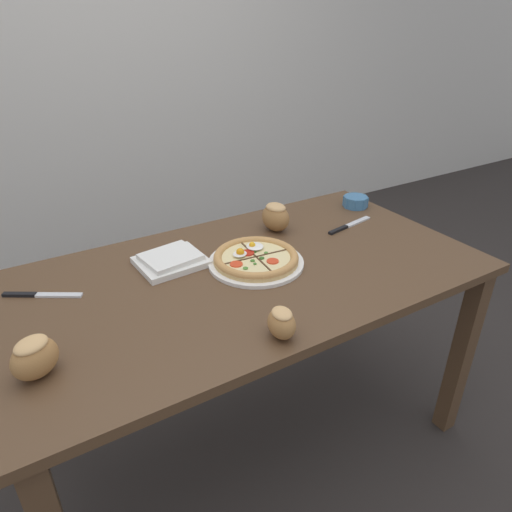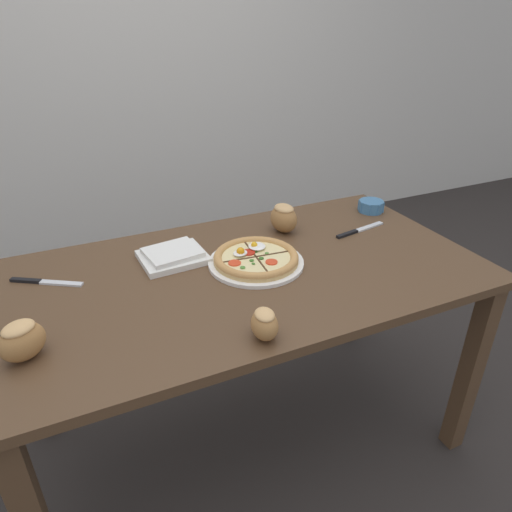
{
  "view_description": "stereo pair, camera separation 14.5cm",
  "coord_description": "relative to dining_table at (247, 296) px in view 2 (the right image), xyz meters",
  "views": [
    {
      "loc": [
        -0.62,
        -1.08,
        1.46
      ],
      "look_at": [
        0.04,
        0.02,
        0.78
      ],
      "focal_mm": 32.0,
      "sensor_mm": 36.0,
      "label": 1
    },
    {
      "loc": [
        -0.49,
        -1.15,
        1.46
      ],
      "look_at": [
        0.04,
        0.02,
        0.78
      ],
      "focal_mm": 32.0,
      "sensor_mm": 36.0,
      "label": 2
    }
  ],
  "objects": [
    {
      "name": "ground_plane",
      "position": [
        0.0,
        0.0,
        -0.65
      ],
      "size": [
        12.0,
        12.0,
        0.0
      ],
      "primitive_type": "plane",
      "color": "#2D2826"
    },
    {
      "name": "wall_back",
      "position": [
        0.0,
        1.83,
        0.65
      ],
      "size": [
        10.0,
        0.06,
        2.6
      ],
      "color": "beige",
      "rests_on": "ground_plane"
    },
    {
      "name": "dining_table",
      "position": [
        0.0,
        0.0,
        0.0
      ],
      "size": [
        1.49,
        0.81,
        0.75
      ],
      "color": "#513823",
      "rests_on": "ground_plane"
    },
    {
      "name": "pizza",
      "position": [
        0.04,
        0.02,
        0.12
      ],
      "size": [
        0.31,
        0.31,
        0.06
      ],
      "color": "white",
      "rests_on": "dining_table"
    },
    {
      "name": "ramekin_bowl",
      "position": [
        0.65,
        0.23,
        0.12
      ],
      "size": [
        0.1,
        0.1,
        0.05
      ],
      "color": "teal",
      "rests_on": "dining_table"
    },
    {
      "name": "napkin_folded",
      "position": [
        -0.19,
        0.16,
        0.11
      ],
      "size": [
        0.22,
        0.19,
        0.04
      ],
      "rotation": [
        0.0,
        0.0,
        0.06
      ],
      "color": "silver",
      "rests_on": "dining_table"
    },
    {
      "name": "bread_piece_near",
      "position": [
        0.24,
        0.21,
        0.15
      ],
      "size": [
        0.1,
        0.13,
        0.11
      ],
      "rotation": [
        0.0,
        0.0,
        1.7
      ],
      "color": "olive",
      "rests_on": "dining_table"
    },
    {
      "name": "bread_piece_mid",
      "position": [
        -0.64,
        -0.17,
        0.15
      ],
      "size": [
        0.13,
        0.12,
        0.1
      ],
      "rotation": [
        0.0,
        0.0,
        0.5
      ],
      "color": "#A3703D",
      "rests_on": "dining_table"
    },
    {
      "name": "bread_piece_far",
      "position": [
        -0.1,
        -0.33,
        0.14
      ],
      "size": [
        0.08,
        0.1,
        0.08
      ],
      "rotation": [
        0.0,
        0.0,
        1.46
      ],
      "color": "#A3703D",
      "rests_on": "dining_table"
    },
    {
      "name": "knife_main",
      "position": [
        -0.58,
        0.17,
        0.1
      ],
      "size": [
        0.2,
        0.13,
        0.01
      ],
      "rotation": [
        0.0,
        0.0,
        -0.55
      ],
      "color": "silver",
      "rests_on": "dining_table"
    },
    {
      "name": "knife_spare",
      "position": [
        0.5,
        0.09,
        0.1
      ],
      "size": [
        0.23,
        0.06,
        0.01
      ],
      "rotation": [
        0.0,
        0.0,
        0.18
      ],
      "color": "silver",
      "rests_on": "dining_table"
    }
  ]
}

